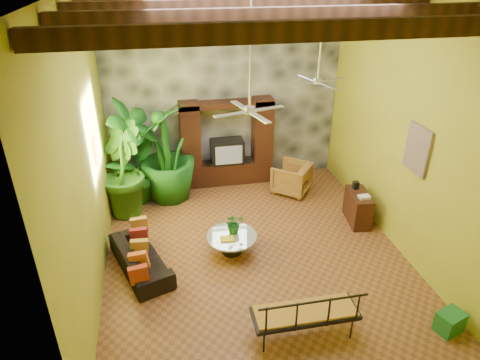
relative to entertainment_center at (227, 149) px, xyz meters
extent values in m
plane|color=brown|center=(0.00, -3.14, -0.97)|extent=(7.00, 7.00, 0.00)
cube|color=#9D9C23|center=(0.00, 0.36, 1.53)|extent=(6.00, 0.02, 5.00)
cube|color=#9D9C23|center=(-3.00, -3.14, 1.53)|extent=(0.02, 7.00, 5.00)
cube|color=#9D9C23|center=(3.00, -3.14, 1.53)|extent=(0.02, 7.00, 5.00)
cube|color=#313337|center=(0.00, 0.30, 1.53)|extent=(5.98, 0.10, 4.98)
cube|color=#331A10|center=(0.00, -5.74, 3.81)|extent=(5.95, 0.16, 0.22)
cube|color=#331A10|center=(0.00, -4.44, 3.81)|extent=(5.95, 0.16, 0.22)
cube|color=#331A10|center=(0.00, -3.14, 3.81)|extent=(5.95, 0.16, 0.22)
cube|color=black|center=(0.00, 0.00, -0.67)|extent=(2.40, 0.50, 0.60)
cube|color=black|center=(-0.95, 0.00, 0.33)|extent=(0.50, 0.48, 2.00)
cube|color=black|center=(0.95, 0.00, 0.33)|extent=(0.50, 0.48, 2.00)
cube|color=black|center=(0.00, 0.00, 1.23)|extent=(2.40, 0.48, 0.12)
cube|color=black|center=(0.00, -0.02, -0.05)|extent=(0.85, 0.52, 0.62)
cube|color=#8C99A8|center=(0.00, -0.29, -0.05)|extent=(0.70, 0.02, 0.50)
cylinder|color=silver|center=(-0.20, -3.54, 3.13)|extent=(0.04, 0.04, 1.80)
cylinder|color=silver|center=(-0.20, -3.54, 2.23)|extent=(0.18, 0.18, 0.12)
cube|color=silver|center=(0.15, -3.44, 2.21)|extent=(0.58, 0.26, 0.01)
cube|color=silver|center=(-0.29, -3.19, 2.21)|extent=(0.26, 0.58, 0.01)
cube|color=silver|center=(-0.55, -3.63, 2.21)|extent=(0.58, 0.26, 0.01)
cube|color=silver|center=(-0.11, -3.88, 2.21)|extent=(0.26, 0.58, 0.01)
cylinder|color=silver|center=(1.60, -1.94, 3.13)|extent=(0.04, 0.04, 1.80)
cylinder|color=silver|center=(1.60, -1.94, 2.23)|extent=(0.18, 0.18, 0.12)
cube|color=silver|center=(1.95, -1.84, 2.21)|extent=(0.58, 0.26, 0.01)
cube|color=silver|center=(1.51, -1.59, 2.21)|extent=(0.26, 0.58, 0.01)
cube|color=silver|center=(1.25, -2.03, 2.21)|extent=(0.58, 0.26, 0.01)
cube|color=silver|center=(1.69, -2.28, 2.21)|extent=(0.26, 0.58, 0.01)
cube|color=gold|center=(-2.96, -2.14, 1.13)|extent=(0.06, 0.32, 0.55)
cube|color=#2B629E|center=(2.96, -3.74, 1.33)|extent=(0.06, 0.70, 0.90)
imported|color=black|center=(-2.30, -3.29, -0.69)|extent=(1.30, 2.00, 0.54)
imported|color=brown|center=(1.53, -0.88, -0.57)|extent=(1.22, 1.21, 0.80)
imported|color=#19621C|center=(-2.32, -0.63, 0.36)|extent=(1.55, 1.69, 2.65)
imported|color=#29621A|center=(-2.65, -1.03, 0.16)|extent=(1.25, 1.43, 2.25)
imported|color=#175718|center=(-1.58, -0.53, 0.28)|extent=(1.83, 1.83, 2.49)
cylinder|color=black|center=(-0.46, -3.10, -0.79)|extent=(0.44, 0.44, 0.36)
cylinder|color=silver|center=(-0.46, -3.10, -0.59)|extent=(1.04, 1.04, 0.04)
imported|color=#16561C|center=(-0.38, -2.99, -0.35)|extent=(0.44, 0.39, 0.43)
cube|color=yellow|center=(-0.57, -3.22, -0.55)|extent=(0.30, 0.22, 0.03)
cube|color=black|center=(0.29, -5.50, -0.52)|extent=(1.70, 0.57, 0.07)
cube|color=#B17A2A|center=(0.29, -5.50, -0.48)|extent=(1.61, 0.52, 0.06)
cube|color=black|center=(0.29, -5.81, -0.25)|extent=(1.70, 0.05, 0.54)
cube|color=#371A11|center=(2.60, -2.54, -0.60)|extent=(0.53, 0.96, 0.73)
cube|color=#207840|center=(2.65, -5.91, -0.78)|extent=(0.50, 0.44, 0.37)
camera|label=1|loc=(-1.72, -10.22, 4.51)|focal=32.00mm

